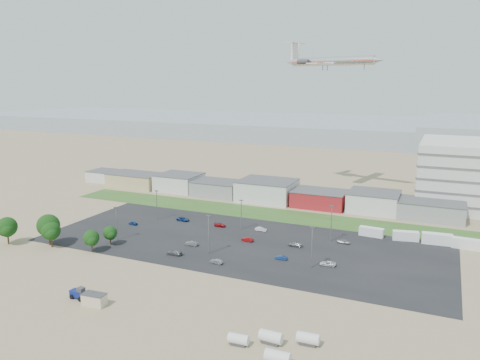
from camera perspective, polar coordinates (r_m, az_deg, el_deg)
The scene contains 39 objects.
ground at distance 127.01m, azimuth -5.67°, elevation -9.98°, with size 700.00×700.00×0.00m, color #8E7E5A.
parking_lot at distance 141.60m, azimuth 0.14°, elevation -7.57°, with size 120.00×50.00×0.01m, color black.
grass_strip at distance 171.63m, azimuth 2.94°, elevation -4.09°, with size 160.00×16.00×0.02m, color #334D1C.
hills_backdrop at distance 419.74m, azimuth 21.35°, elevation 5.23°, with size 700.00×200.00×9.00m, color gray, non-canonical shape.
building_row at distance 193.93m, azimuth 0.29°, elevation -0.98°, with size 170.00×20.00×8.00m, color silver, non-canonical shape.
portable_shed at distance 108.37m, azimuth -17.34°, elevation -13.72°, with size 5.23×2.71×2.63m, color beige, non-canonical shape.
telehandler at distance 112.24m, azimuth -19.06°, elevation -12.87°, with size 6.75×2.25×2.81m, color navy, non-canonical shape.
storage_tank_nw at distance 90.67m, azimuth 3.79°, elevation -18.53°, with size 4.32×2.16×2.59m, color silver, non-canonical shape.
storage_tank_ne at distance 91.00m, azimuth 8.29°, elevation -18.56°, with size 4.14×2.07×2.48m, color silver, non-canonical shape.
storage_tank_sw at distance 90.13m, azimuth -0.19°, elevation -18.82°, with size 3.80×1.90×2.28m, color silver, non-canonical shape.
storage_tank_se at distance 85.24m, azimuth 4.61°, elevation -20.70°, with size 4.37×2.18×2.62m, color silver, non-canonical shape.
box_trailer_a at distance 152.03m, azimuth 15.72°, elevation -6.11°, with size 7.38×2.31×2.77m, color silver, non-canonical shape.
box_trailer_b at distance 151.30m, azimuth 19.55°, elevation -6.43°, with size 7.56×2.36×2.83m, color silver, non-canonical shape.
box_trailer_c at distance 151.22m, azimuth 22.90°, elevation -6.63°, with size 8.56×2.67×3.21m, color silver, non-canonical shape.
box_trailer_d at distance 150.74m, azimuth 25.91°, elevation -7.00°, with size 7.95×2.49×2.98m, color silver, non-canonical shape.
tree_far_left at distance 154.38m, azimuth -26.51°, elevation -5.37°, with size 6.27×6.27×9.40m, color black, non-canonical shape.
tree_left at distance 148.45m, azimuth -22.30°, elevation -5.42°, with size 7.05×7.05×10.58m, color black, non-canonical shape.
tree_mid at distance 146.72m, azimuth -22.06°, elevation -5.95°, with size 5.91×5.91×8.87m, color black, non-canonical shape.
tree_right at distance 139.25m, azimuth -17.67°, elevation -6.93°, with size 4.80×4.80×7.20m, color black, non-canonical shape.
tree_near at distance 143.42m, azimuth -15.55°, elevation -6.40°, with size 4.35×4.35×6.52m, color black, non-canonical shape.
lightpole_front_l at distance 146.98m, azimuth -14.80°, elevation -5.15°, with size 1.21×0.50×10.26m, color slate, non-canonical shape.
lightpole_front_m at distance 131.16m, azimuth -3.84°, elevation -6.67°, with size 1.29×0.54×11.00m, color slate, non-canonical shape.
lightpole_front_r at distance 122.78m, azimuth 8.75°, elevation -8.12°, with size 1.28×0.53×10.91m, color slate, non-canonical shape.
lightpole_back_l at distance 164.95m, azimuth -10.11°, elevation -3.04°, with size 1.23×0.51×10.44m, color slate, non-canonical shape.
lightpole_back_m at distance 152.09m, azimuth 0.16°, elevation -4.25°, with size 1.16×0.48×9.82m, color slate, non-canonical shape.
lightpole_back_r at distance 143.41m, azimuth 11.06°, elevation -5.24°, with size 1.29×0.54×10.97m, color slate, non-canonical shape.
airliner at distance 203.55m, azimuth 11.14°, elevation 14.02°, with size 44.70×30.48×13.21m, color silver, non-canonical shape.
parked_car_0 at distance 126.28m, azimuth 10.64°, elevation -9.98°, with size 1.93×4.19×1.17m, color silver.
parked_car_1 at distance 128.72m, azimuth 5.03°, elevation -9.40°, with size 1.18×3.38×1.11m, color navy.
parked_car_3 at distance 132.72m, azimuth -8.00°, elevation -8.75°, with size 1.83×4.50×1.31m, color #595B5E.
parked_car_4 at distance 139.28m, azimuth -5.93°, elevation -7.70°, with size 1.36×3.90×1.28m, color #595B5E.
parked_car_5 at distance 162.06m, azimuth -12.91°, elevation -5.15°, with size 1.32×3.28×1.12m, color navy.
parked_car_6 at distance 156.05m, azimuth -2.44°, elevation -5.50°, with size 1.63×4.02×1.17m, color maroon.
parked_car_7 at distance 142.07m, azimuth 0.91°, elevation -7.25°, with size 1.31×3.75×1.24m, color maroon.
parked_car_8 at distance 143.48m, azimuth 12.55°, elevation -7.34°, with size 1.47×3.65×1.24m, color #A5A5AA.
parked_car_9 at distance 163.44m, azimuth -6.97°, elevation -4.75°, with size 2.10×4.56×1.27m, color navy.
parked_car_11 at distance 151.60m, azimuth 2.57°, elevation -6.02°, with size 1.30×3.72×1.22m, color silver.
parked_car_12 at distance 138.75m, azimuth 6.74°, elevation -7.81°, with size 1.68×4.13×1.20m, color #A5A5AA.
parked_car_13 at distance 125.63m, azimuth -2.91°, elevation -9.89°, with size 1.26×3.60×1.19m, color #A5A5AA.
Camera 1 is at (58.95, -102.14, 47.14)m, focal length 35.00 mm.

